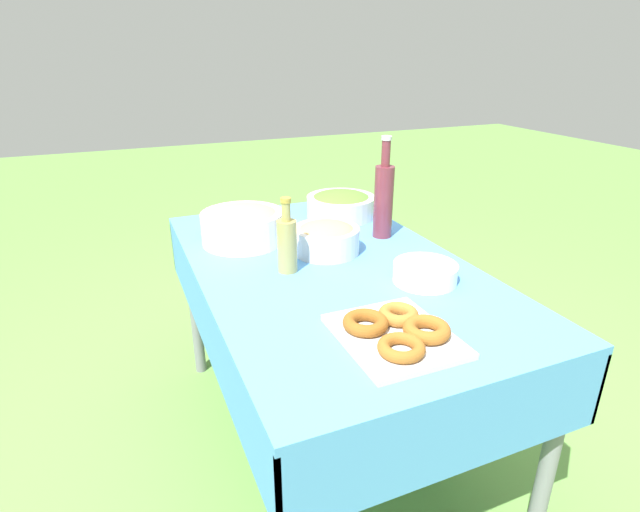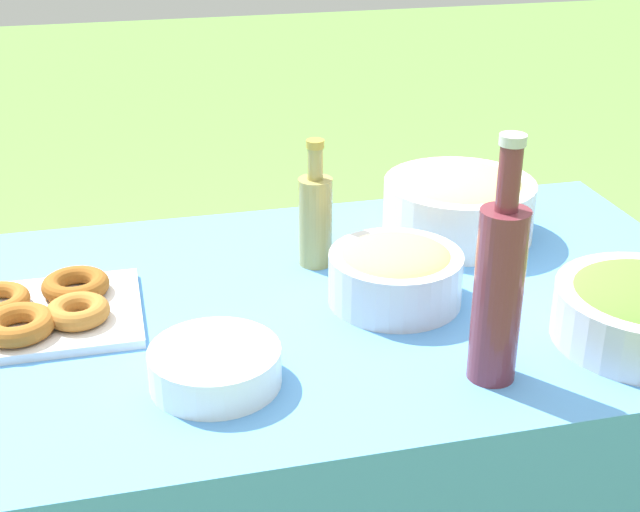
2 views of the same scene
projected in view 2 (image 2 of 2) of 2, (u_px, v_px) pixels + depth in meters
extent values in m
cube|color=#4C8CD1|center=(330.00, 305.00, 1.62)|extent=(1.48, 0.89, 0.02)
cube|color=#4C8CD1|center=(283.00, 263.00, 2.06)|extent=(1.48, 0.01, 0.22)
cylinder|color=slate|center=(550.00, 338.00, 2.27)|extent=(0.05, 0.05, 0.75)
cylinder|color=white|center=(458.00, 208.00, 1.85)|extent=(0.31, 0.31, 0.12)
ellipsoid|color=tan|center=(460.00, 188.00, 1.83)|extent=(0.27, 0.27, 0.07)
cube|color=silver|center=(47.00, 316.00, 1.54)|extent=(0.32, 0.27, 0.02)
torus|color=#A36628|center=(78.00, 313.00, 1.50)|extent=(0.15, 0.15, 0.03)
torus|color=#93561E|center=(18.00, 325.00, 1.46)|extent=(0.15, 0.15, 0.04)
torus|color=brown|center=(76.00, 285.00, 1.59)|extent=(0.13, 0.13, 0.03)
cylinder|color=white|center=(216.00, 380.00, 1.37)|extent=(0.20, 0.20, 0.01)
cylinder|color=white|center=(216.00, 373.00, 1.36)|extent=(0.20, 0.20, 0.01)
cylinder|color=white|center=(215.00, 366.00, 1.36)|extent=(0.20, 0.20, 0.01)
cylinder|color=white|center=(215.00, 360.00, 1.35)|extent=(0.20, 0.20, 0.01)
cylinder|color=white|center=(214.00, 353.00, 1.35)|extent=(0.20, 0.20, 0.01)
cylinder|color=#998E4C|center=(315.00, 222.00, 1.71)|extent=(0.07, 0.07, 0.18)
cylinder|color=#998E4C|center=(315.00, 164.00, 1.66)|extent=(0.03, 0.03, 0.06)
cylinder|color=#A58C33|center=(315.00, 144.00, 1.65)|extent=(0.03, 0.03, 0.02)
cylinder|color=maroon|center=(498.00, 297.00, 1.33)|extent=(0.07, 0.07, 0.28)
cylinder|color=maroon|center=(509.00, 178.00, 1.25)|extent=(0.03, 0.03, 0.10)
cylinder|color=#B7B7B7|center=(513.00, 140.00, 1.22)|extent=(0.04, 0.04, 0.02)
cylinder|color=silver|center=(395.00, 278.00, 1.59)|extent=(0.24, 0.24, 0.09)
ellipsoid|color=tan|center=(396.00, 262.00, 1.58)|extent=(0.21, 0.21, 0.07)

